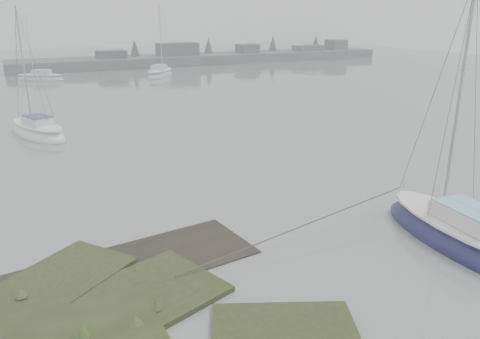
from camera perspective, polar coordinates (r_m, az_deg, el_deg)
name	(u,v)px	position (r m, az deg, el deg)	size (l,w,h in m)	color
ground	(72,113)	(39.25, -19.83, 6.51)	(160.00, 160.00, 0.00)	slate
far_shoreline	(216,57)	(77.19, -2.90, 13.51)	(60.00, 8.00, 4.15)	#4C4F51
sailboat_main	(459,236)	(17.41, 25.15, -7.35)	(2.85, 6.76, 9.27)	#11123C
sailboat_white	(38,132)	(32.40, -23.39, 4.25)	(3.91, 6.36, 8.53)	white
sailboat_far_b	(160,74)	(60.20, -9.71, 11.38)	(5.82, 6.61, 9.41)	#ABB1B5
sailboat_far_c	(40,78)	(60.42, -23.16, 10.18)	(5.82, 4.44, 7.98)	silver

